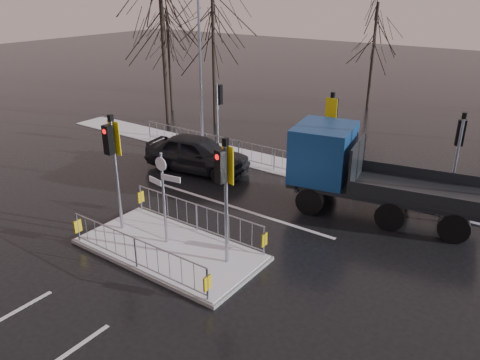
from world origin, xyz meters
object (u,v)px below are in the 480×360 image
Objects in this scene: flatbed_truck at (348,167)px; street_lamp_left at (201,57)px; car_far_lane at (197,153)px; traffic_island at (169,240)px.

street_lamp_left is (-9.67, 3.28, 2.83)m from flatbed_truck.
street_lamp_left is (-2.59, 3.56, 3.66)m from car_far_lane.
traffic_island is 1.23× the size of car_far_lane.
car_far_lane is at bearing -54.03° from street_lamp_left.
flatbed_truck is (3.25, 6.21, 1.27)m from traffic_island.
car_far_lane is 0.59× the size of street_lamp_left.
street_lamp_left is (-6.42, 9.49, 4.10)m from traffic_island.
traffic_island reaches higher than flatbed_truck.
car_far_lane is at bearing 122.89° from traffic_island.
flatbed_truck is (7.09, 0.29, 0.83)m from car_far_lane.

